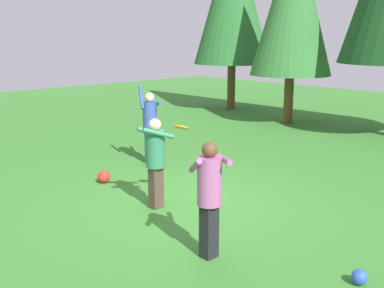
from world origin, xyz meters
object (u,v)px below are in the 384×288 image
frisbee (181,127)px  ball_red (104,177)px  person_thrower (150,122)px  ball_blue (359,277)px  tree_left (293,1)px  person_catcher (209,190)px  person_bystander (155,156)px

frisbee → ball_red: size_ratio=1.26×
person_thrower → ball_red: (0.53, -1.71, -0.91)m
ball_blue → tree_left: bearing=129.6°
tree_left → person_catcher: bearing=-60.8°
person_bystander → ball_blue: 3.97m
ball_red → tree_left: tree_left is taller
frisbee → ball_blue: 3.94m
person_catcher → ball_red: person_catcher is taller
person_catcher → person_bystander: person_catcher is taller
person_bystander → tree_left: bearing=42.7°
ball_blue → ball_red: 5.78m
ball_blue → person_thrower: bearing=165.2°
person_bystander → ball_blue: size_ratio=8.11×
person_catcher → tree_left: tree_left is taller
person_thrower → frisbee: (2.64, -1.37, 0.42)m
person_catcher → ball_blue: (1.84, 0.84, -0.90)m
ball_blue → tree_left: 11.94m
person_catcher → person_thrower: bearing=2.5°
person_thrower → frisbee: person_thrower is taller
person_catcher → ball_blue: size_ratio=8.24×
person_bystander → tree_left: 9.92m
person_bystander → ball_blue: (3.87, 0.15, -0.88)m
person_thrower → ball_red: 2.01m
person_thrower → tree_left: 7.70m
ball_blue → tree_left: size_ratio=0.03×
ball_blue → tree_left: tree_left is taller
frisbee → tree_left: bearing=112.6°
person_thrower → person_bystander: 3.06m
person_bystander → frisbee: (0.19, 0.45, 0.49)m
person_catcher → tree_left: 11.33m
person_thrower → person_catcher: 5.13m
frisbee → ball_red: frisbee is taller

